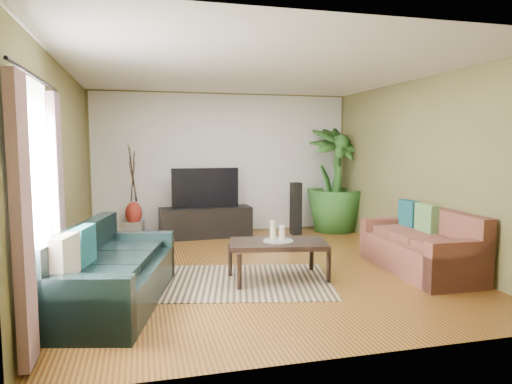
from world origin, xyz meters
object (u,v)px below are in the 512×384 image
object	(u,v)px
tv_stand	(206,222)
sofa_right	(419,241)
speaker_right	(296,209)
vase	(134,213)
pedestal	(134,230)
coffee_table	(278,261)
television	(205,188)
potted_plant	(335,179)
speaker_left	(185,213)
side_table	(93,252)
sofa_left	(114,266)

from	to	relation	value
tv_stand	sofa_right	bearing A→B (deg)	-52.32
speaker_right	vase	world-z (taller)	speaker_right
tv_stand	pedestal	bearing A→B (deg)	172.88
coffee_table	television	world-z (taller)	television
sofa_right	pedestal	bearing A→B (deg)	-127.89
sofa_right	coffee_table	distance (m)	1.97
potted_plant	speaker_left	bearing A→B (deg)	178.15
sofa_right	coffee_table	xyz separation A→B (m)	(-1.96, 0.11, -0.18)
coffee_table	speaker_left	bearing A→B (deg)	117.21
speaker_right	side_table	xyz separation A→B (m)	(-3.50, -1.86, -0.20)
tv_stand	vase	size ratio (longest dim) A/B	4.00
television	vase	distance (m)	1.37
sofa_right	television	xyz separation A→B (m)	(-2.48, 3.02, 0.50)
speaker_left	potted_plant	distance (m)	3.00
television	coffee_table	bearing A→B (deg)	-79.87
side_table	sofa_left	bearing A→B (deg)	-75.22
potted_plant	vase	distance (m)	3.90
speaker_left	coffee_table	bearing A→B (deg)	-81.79
tv_stand	television	xyz separation A→B (m)	(0.00, 0.02, 0.64)
sofa_right	side_table	size ratio (longest dim) A/B	3.12
tv_stand	coffee_table	bearing A→B (deg)	-81.74
television	tv_stand	bearing A→B (deg)	-90.00
sofa_left	coffee_table	size ratio (longest dim) A/B	1.76
coffee_table	pedestal	world-z (taller)	coffee_table
sofa_left	coffee_table	world-z (taller)	sofa_left
pedestal	potted_plant	bearing A→B (deg)	-1.56
side_table	pedestal	bearing A→B (deg)	76.73
speaker_right	potted_plant	bearing A→B (deg)	8.05
sofa_left	potted_plant	xyz separation A→B (m)	(4.02, 3.33, 0.60)
pedestal	side_table	distance (m)	2.19
pedestal	side_table	world-z (taller)	side_table
coffee_table	pedestal	bearing A→B (deg)	131.68
sofa_left	sofa_right	world-z (taller)	same
tv_stand	vase	bearing A→B (deg)	172.88
tv_stand	potted_plant	xyz separation A→B (m)	(2.58, 0.01, 0.75)
speaker_right	potted_plant	distance (m)	1.03
coffee_table	side_table	size ratio (longest dim) A/B	2.04
pedestal	vase	distance (m)	0.31
tv_stand	vase	xyz separation A→B (m)	(-1.29, 0.12, 0.20)
sofa_right	potted_plant	bearing A→B (deg)	179.84
coffee_table	television	distance (m)	3.03
coffee_table	side_table	bearing A→B (deg)	169.82
tv_stand	potted_plant	world-z (taller)	potted_plant
potted_plant	tv_stand	bearing A→B (deg)	-179.74
television	speaker_left	size ratio (longest dim) A/B	1.35
coffee_table	speaker_right	world-z (taller)	speaker_right
sofa_left	side_table	size ratio (longest dim) A/B	3.61
sofa_right	tv_stand	size ratio (longest dim) A/B	1.10
sofa_left	television	bearing A→B (deg)	-9.72
television	speaker_right	size ratio (longest dim) A/B	1.23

